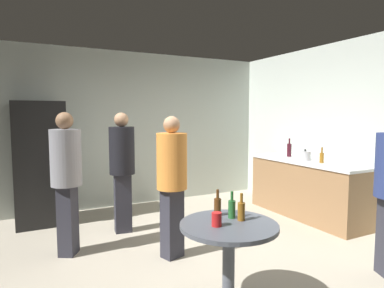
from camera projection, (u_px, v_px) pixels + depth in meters
The scene contains 16 objects.
ground_plane at pixel (198, 265), 3.67m from camera, with size 5.20×5.20×0.10m, color #B2A893.
wall_back at pixel (128, 129), 5.88m from camera, with size 5.32×0.06×2.70m, color beige.
wall_side_right at pixel (361, 133), 4.73m from camera, with size 0.06×5.20×2.70m, color beige.
refrigerator at pixel (40, 163), 4.87m from camera, with size 0.70×0.68×1.80m.
kitchen_counter at pixel (306, 188), 5.22m from camera, with size 0.64×2.01×0.90m.
kettle at pixel (305, 156), 5.16m from camera, with size 0.24×0.17×0.18m.
wine_bottle_on_counter at pixel (289, 150), 5.62m from camera, with size 0.08×0.08×0.31m.
beer_bottle_on_counter at pixel (322, 157), 4.89m from camera, with size 0.06×0.06×0.23m.
foreground_table at pixel (229, 236), 2.69m from camera, with size 0.80×0.80×0.73m.
beer_bottle_amber at pixel (241, 211), 2.75m from camera, with size 0.06×0.06×0.23m.
beer_bottle_brown at pixel (218, 206), 2.89m from camera, with size 0.06×0.06×0.23m.
beer_bottle_green at pixel (232, 208), 2.82m from camera, with size 0.06×0.06×0.23m.
plastic_cup_red at pixel (217, 219), 2.61m from camera, with size 0.08×0.08×0.11m, color red.
person_in_black_shirt at pixel (122, 163), 4.50m from camera, with size 0.38×0.38×1.64m.
person_in_gray_shirt at pixel (66, 172), 3.76m from camera, with size 0.46×0.46×1.64m.
person_in_orange_shirt at pixel (172, 176), 3.69m from camera, with size 0.43×0.43×1.60m.
Camera 1 is at (-1.66, -3.12, 1.62)m, focal length 31.05 mm.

